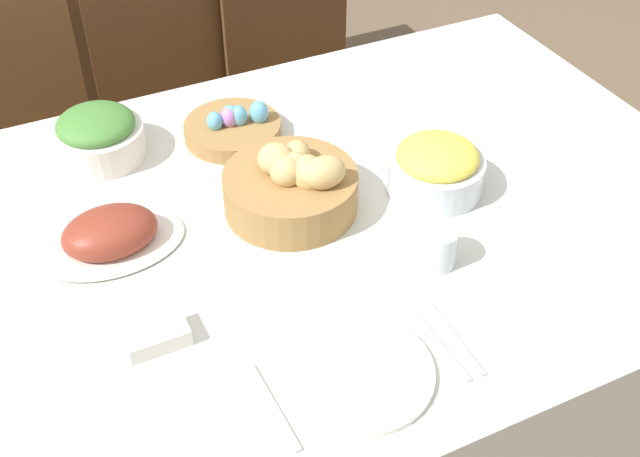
% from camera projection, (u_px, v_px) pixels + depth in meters
% --- Properties ---
extents(ground_plane, '(12.00, 12.00, 0.00)m').
position_uv_depth(ground_plane, '(306.00, 444.00, 2.01)').
color(ground_plane, brown).
extents(dining_table, '(1.68, 1.12, 0.74)m').
position_uv_depth(dining_table, '(305.00, 347.00, 1.77)').
color(dining_table, silver).
rests_on(dining_table, ground).
extents(chair_far_left, '(0.46, 0.46, 0.91)m').
position_uv_depth(chair_far_left, '(17.00, 145.00, 2.15)').
color(chair_far_left, brown).
rests_on(chair_far_left, ground).
extents(chair_far_center, '(0.46, 0.46, 0.91)m').
position_uv_depth(chair_far_center, '(185.00, 105.00, 2.31)').
color(chair_far_center, brown).
rests_on(chair_far_center, ground).
extents(chair_far_right, '(0.46, 0.46, 0.91)m').
position_uv_depth(chair_far_right, '(307.00, 75.00, 2.43)').
color(chair_far_right, brown).
rests_on(chair_far_right, ground).
extents(sideboard, '(1.16, 0.44, 0.85)m').
position_uv_depth(sideboard, '(120.00, 19.00, 2.85)').
color(sideboard, brown).
rests_on(sideboard, ground).
extents(bread_basket, '(0.26, 0.26, 0.14)m').
position_uv_depth(bread_basket, '(293.00, 185.00, 1.51)').
color(bread_basket, '#9E7542').
rests_on(bread_basket, dining_table).
extents(egg_basket, '(0.21, 0.21, 0.08)m').
position_uv_depth(egg_basket, '(233.00, 127.00, 1.72)').
color(egg_basket, '#9E7542').
rests_on(egg_basket, dining_table).
extents(ham_platter, '(0.27, 0.19, 0.08)m').
position_uv_depth(ham_platter, '(110.00, 235.00, 1.45)').
color(ham_platter, silver).
rests_on(ham_platter, dining_table).
extents(pineapple_bowl, '(0.19, 0.19, 0.11)m').
position_uv_depth(pineapple_bowl, '(436.00, 168.00, 1.56)').
color(pineapple_bowl, silver).
rests_on(pineapple_bowl, dining_table).
extents(green_salad_bowl, '(0.19, 0.19, 0.11)m').
position_uv_depth(green_salad_bowl, '(98.00, 135.00, 1.65)').
color(green_salad_bowl, silver).
rests_on(green_salad_bowl, dining_table).
extents(dinner_plate, '(0.24, 0.24, 0.01)m').
position_uv_depth(dinner_plate, '(359.00, 372.00, 1.24)').
color(dinner_plate, silver).
rests_on(dinner_plate, dining_table).
extents(fork, '(0.01, 0.17, 0.00)m').
position_uv_depth(fork, '(273.00, 406.00, 1.19)').
color(fork, silver).
rests_on(fork, dining_table).
extents(knife, '(0.01, 0.17, 0.00)m').
position_uv_depth(knife, '(438.00, 343.00, 1.28)').
color(knife, silver).
rests_on(knife, dining_table).
extents(spoon, '(0.01, 0.17, 0.00)m').
position_uv_depth(spoon, '(454.00, 337.00, 1.29)').
color(spoon, silver).
rests_on(spoon, dining_table).
extents(drinking_cup, '(0.07, 0.07, 0.07)m').
position_uv_depth(drinking_cup, '(437.00, 247.00, 1.41)').
color(drinking_cup, silver).
rests_on(drinking_cup, dining_table).
extents(butter_dish, '(0.10, 0.06, 0.03)m').
position_uv_depth(butter_dish, '(156.00, 335.00, 1.28)').
color(butter_dish, silver).
rests_on(butter_dish, dining_table).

